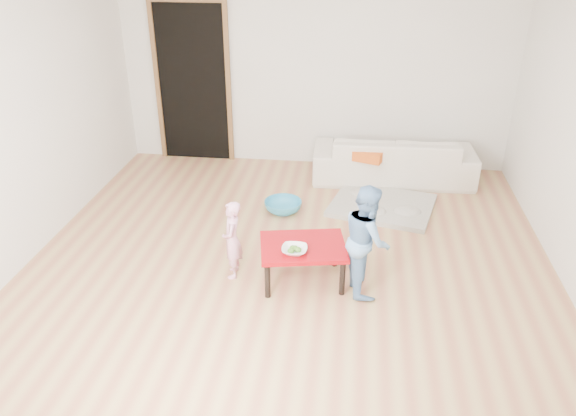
% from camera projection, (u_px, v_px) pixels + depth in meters
% --- Properties ---
extents(floor, '(5.00, 5.00, 0.01)m').
position_uv_depth(floor, '(291.00, 258.00, 5.47)').
color(floor, '#AA6849').
rests_on(floor, ground).
extents(back_wall, '(5.00, 0.02, 2.60)m').
position_uv_depth(back_wall, '(315.00, 66.00, 7.09)').
color(back_wall, silver).
rests_on(back_wall, floor).
extents(left_wall, '(0.02, 5.00, 2.60)m').
position_uv_depth(left_wall, '(22.00, 120.00, 5.16)').
color(left_wall, silver).
rests_on(left_wall, floor).
extents(doorway, '(1.02, 0.08, 2.11)m').
position_uv_depth(doorway, '(193.00, 84.00, 7.38)').
color(doorway, brown).
rests_on(doorway, back_wall).
extents(sofa, '(2.01, 0.85, 0.58)m').
position_uv_depth(sofa, '(393.00, 158.00, 7.03)').
color(sofa, beige).
rests_on(sofa, floor).
extents(cushion, '(0.56, 0.53, 0.12)m').
position_uv_depth(cushion, '(366.00, 152.00, 6.78)').
color(cushion, '#E05A18').
rests_on(cushion, sofa).
extents(red_table, '(0.84, 0.69, 0.38)m').
position_uv_depth(red_table, '(303.00, 263.00, 5.05)').
color(red_table, '#95080F').
rests_on(red_table, floor).
extents(bowl, '(0.22, 0.22, 0.05)m').
position_uv_depth(bowl, '(294.00, 250.00, 4.83)').
color(bowl, white).
rests_on(bowl, red_table).
extents(broccoli, '(0.12, 0.12, 0.06)m').
position_uv_depth(broccoli, '(294.00, 250.00, 4.83)').
color(broccoli, '#2D5919').
rests_on(broccoli, red_table).
extents(child_pink, '(0.21, 0.29, 0.74)m').
position_uv_depth(child_pink, '(232.00, 240.00, 5.05)').
color(child_pink, pink).
rests_on(child_pink, floor).
extents(child_blue, '(0.47, 0.56, 1.00)m').
position_uv_depth(child_blue, '(367.00, 239.00, 4.80)').
color(child_blue, '#5B9DD4').
rests_on(child_blue, floor).
extents(basin, '(0.42, 0.42, 0.13)m').
position_uv_depth(basin, '(283.00, 206.00, 6.32)').
color(basin, teal).
rests_on(basin, floor).
extents(blanket, '(1.30, 1.17, 0.06)m').
position_uv_depth(blanket, '(382.00, 205.00, 6.43)').
color(blanket, '#B7AEA1').
rests_on(blanket, floor).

